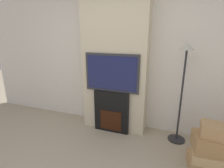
# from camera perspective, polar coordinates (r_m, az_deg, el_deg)

# --- Properties ---
(wall_back) EXTENTS (6.00, 0.06, 2.70)m
(wall_back) POSITION_cam_1_polar(r_m,az_deg,el_deg) (3.25, 2.15, 9.43)
(wall_back) COLOR silver
(wall_back) RESTS_ON ground_plane
(chimney_breast) EXTENTS (1.14, 0.33, 2.70)m
(chimney_breast) POSITION_cam_1_polar(r_m,az_deg,el_deg) (3.06, 1.04, 9.03)
(chimney_breast) COLOR beige
(chimney_breast) RESTS_ON ground_plane
(fireplace) EXTENTS (0.63, 0.15, 0.76)m
(fireplace) POSITION_cam_1_polar(r_m,az_deg,el_deg) (3.19, -0.01, -8.93)
(fireplace) COLOR black
(fireplace) RESTS_ON ground_plane
(television) EXTENTS (0.94, 0.07, 0.65)m
(television) POSITION_cam_1_polar(r_m,az_deg,el_deg) (2.95, -0.02, 3.64)
(television) COLOR #2D2D33
(television) RESTS_ON fireplace
(floor_lamp) EXTENTS (0.28, 0.28, 1.60)m
(floor_lamp) POSITION_cam_1_polar(r_m,az_deg,el_deg) (2.88, 22.25, 1.21)
(floor_lamp) COLOR #262628
(floor_lamp) RESTS_ON ground_plane
(box_stack) EXTENTS (0.54, 0.42, 0.67)m
(box_stack) POSITION_cam_1_polar(r_m,az_deg,el_deg) (2.71, 29.78, -18.25)
(box_stack) COLOR tan
(box_stack) RESTS_ON ground_plane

